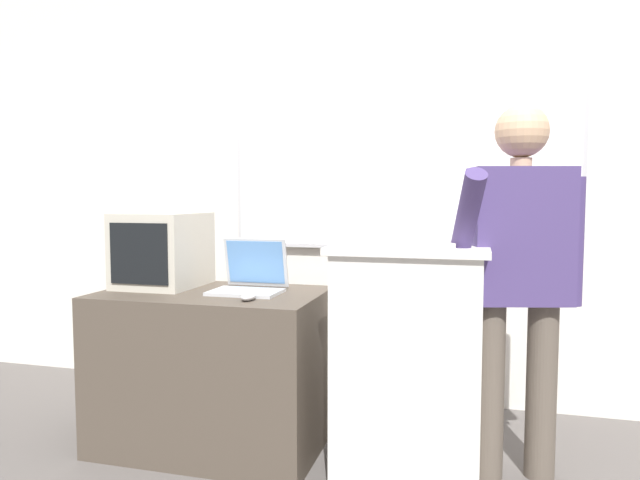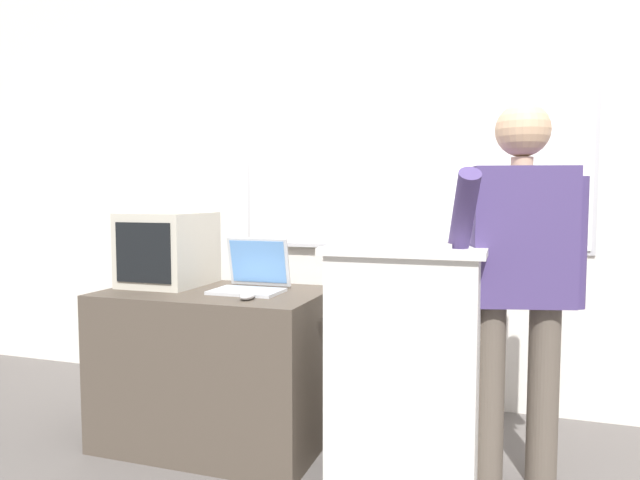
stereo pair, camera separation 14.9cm
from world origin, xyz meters
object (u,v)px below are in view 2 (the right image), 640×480
Objects in this scene: wireless_keyboard at (405,244)px; laptop at (253,277)px; person_presenter at (519,267)px; computer_mouse_by_laptop at (247,296)px; side_desk at (216,367)px; lectern_podium at (406,363)px; crt_monitor at (169,249)px.

laptop is at bearing 166.39° from wireless_keyboard.
person_presenter is 16.26× the size of computer_mouse_by_laptop.
laptop is at bearing 109.51° from computer_mouse_by_laptop.
laptop reaches higher than side_desk.
laptop reaches higher than lectern_podium.
computer_mouse_by_laptop reaches higher than side_desk.
side_desk is 1.18m from wireless_keyboard.
crt_monitor is at bearing 172.60° from lectern_podium.
computer_mouse_by_laptop is at bearing -176.63° from wireless_keyboard.
side_desk is 0.51m from computer_mouse_by_laptop.
person_presenter is at bearing 21.63° from wireless_keyboard.
crt_monitor is (-0.32, 0.09, 0.58)m from side_desk.
lectern_podium is at bearing 90.18° from wireless_keyboard.
wireless_keyboard is 0.88× the size of crt_monitor.
wireless_keyboard is at bearing -10.12° from crt_monitor.
computer_mouse_by_laptop is (0.08, -0.23, -0.05)m from laptop.
lectern_podium is 0.63× the size of person_presenter.
wireless_keyboard is (0.79, -0.19, 0.20)m from laptop.
crt_monitor reaches higher than lectern_podium.
crt_monitor is at bearing 163.79° from person_presenter.
lectern_podium is 0.63m from person_presenter.
person_presenter reaches higher than crt_monitor.
side_desk is at bearing -163.66° from laptop.
person_presenter is at bearing -0.51° from laptop.
laptop is at bearing 170.76° from lectern_podium.
wireless_keyboard is at bearing -89.82° from lectern_podium.
lectern_podium is 0.76m from computer_mouse_by_laptop.
lectern_podium is at bearing 179.93° from person_presenter.
wireless_keyboard reaches higher than laptop.
crt_monitor is (-1.29, 0.23, -0.08)m from wireless_keyboard.
person_presenter is at bearing 10.81° from computer_mouse_by_laptop.
computer_mouse_by_laptop is (-0.71, -0.10, 0.27)m from lectern_podium.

